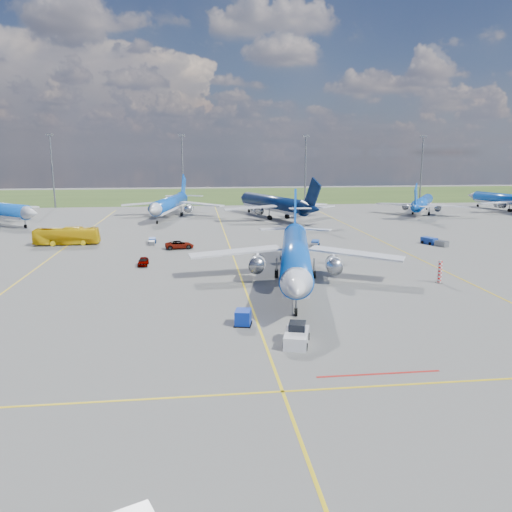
{
  "coord_description": "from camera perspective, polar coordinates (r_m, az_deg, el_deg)",
  "views": [
    {
      "loc": [
        -5.89,
        -52.98,
        17.04
      ],
      "look_at": [
        1.55,
        9.23,
        4.0
      ],
      "focal_mm": 35.0,
      "sensor_mm": 36.0,
      "label": 1
    }
  ],
  "objects": [
    {
      "name": "service_car_c",
      "position": [
        81.66,
        4.05,
        0.2
      ],
      "size": [
        4.74,
        5.06,
        1.43
      ],
      "primitive_type": "imported",
      "rotation": [
        0.0,
        0.0,
        -0.71
      ],
      "color": "#999999",
      "rests_on": "ground"
    },
    {
      "name": "bg_jet_ene",
      "position": [
        167.11,
        26.91,
        4.63
      ],
      "size": [
        35.57,
        41.68,
        9.41
      ],
      "primitive_type": null,
      "rotation": [
        0.0,
        0.0,
        3.4
      ],
      "color": "#0D4CBA",
      "rests_on": "ground"
    },
    {
      "name": "apron_bus",
      "position": [
        100.13,
        -20.83,
        2.15
      ],
      "size": [
        11.97,
        3.1,
        3.32
      ],
      "primitive_type": "imported",
      "rotation": [
        0.0,
        0.0,
        1.6
      ],
      "color": "yellow",
      "rests_on": "ground"
    },
    {
      "name": "service_car_b",
      "position": [
        90.95,
        -8.73,
        1.28
      ],
      "size": [
        5.45,
        3.12,
        1.43
      ],
      "primitive_type": "imported",
      "rotation": [
        0.0,
        0.0,
        1.72
      ],
      "color": "#999999",
      "rests_on": "ground"
    },
    {
      "name": "floodlight_masts",
      "position": [
        163.82,
        -1.27,
        10.18
      ],
      "size": [
        202.2,
        0.5,
        22.7
      ],
      "color": "slate",
      "rests_on": "ground"
    },
    {
      "name": "service_car_a",
      "position": [
        78.54,
        -12.77,
        -0.6
      ],
      "size": [
        1.5,
        3.71,
        1.26
      ],
      "primitive_type": "imported",
      "rotation": [
        0.0,
        0.0,
        -0.0
      ],
      "color": "#999999",
      "rests_on": "ground"
    },
    {
      "name": "baggage_tug_e",
      "position": [
        99.56,
        19.62,
        1.55
      ],
      "size": [
        3.59,
        5.55,
        1.22
      ],
      "rotation": [
        0.0,
        0.0,
        0.43
      ],
      "color": "#1A3D9D",
      "rests_on": "ground"
    },
    {
      "name": "bg_jet_n",
      "position": [
        132.73,
        1.97,
        4.37
      ],
      "size": [
        45.4,
        51.23,
        11.12
      ],
      "primitive_type": null,
      "rotation": [
        0.0,
        0.0,
        3.51
      ],
      "color": "#07173B",
      "rests_on": "ground"
    },
    {
      "name": "uld_container",
      "position": [
        50.59,
        -1.49,
        -7.02
      ],
      "size": [
        1.89,
        2.17,
        1.51
      ],
      "primitive_type": "cube",
      "rotation": [
        0.0,
        0.0,
        -0.22
      ],
      "color": "#0B2A9D",
      "rests_on": "ground"
    },
    {
      "name": "main_airliner",
      "position": [
        66.82,
        4.49,
        -3.05
      ],
      "size": [
        38.89,
        46.72,
        10.87
      ],
      "primitive_type": null,
      "rotation": [
        0.0,
        0.0,
        -0.19
      ],
      "color": "#0D4CBA",
      "rests_on": "ground"
    },
    {
      "name": "grass_strip",
      "position": [
        203.78,
        -5.18,
        6.91
      ],
      "size": [
        400.0,
        80.0,
        0.01
      ],
      "primitive_type": "cube",
      "color": "#2D4719",
      "rests_on": "ground"
    },
    {
      "name": "baggage_tug_w",
      "position": [
        92.46,
        6.74,
        1.36
      ],
      "size": [
        2.59,
        4.72,
        1.03
      ],
      "rotation": [
        0.0,
        0.0,
        -0.32
      ],
      "color": "#1A449C",
      "rests_on": "ground"
    },
    {
      "name": "taxiway_lines",
      "position": [
        82.68,
        -2.47,
        -0.14
      ],
      "size": [
        60.25,
        160.0,
        0.02
      ],
      "color": "gold",
      "rests_on": "ground"
    },
    {
      "name": "warning_post",
      "position": [
        70.55,
        20.26,
        -1.71
      ],
      "size": [
        0.5,
        0.5,
        3.0
      ],
      "primitive_type": "cylinder",
      "color": "red",
      "rests_on": "ground"
    },
    {
      "name": "pushback_tug",
      "position": [
        45.86,
        4.67,
        -9.09
      ],
      "size": [
        3.06,
        5.59,
        1.86
      ],
      "rotation": [
        0.0,
        0.0,
        -0.28
      ],
      "color": "silver",
      "rests_on": "ground"
    },
    {
      "name": "bg_jet_ne",
      "position": [
        148.77,
        18.42,
        4.58
      ],
      "size": [
        41.0,
        43.7,
        9.15
      ],
      "primitive_type": null,
      "rotation": [
        0.0,
        0.0,
        2.59
      ],
      "color": "#0D4CBA",
      "rests_on": "ground"
    },
    {
      "name": "bg_jet_nnw",
      "position": [
        136.34,
        -9.75,
        4.41
      ],
      "size": [
        37.36,
        44.78,
        10.38
      ],
      "primitive_type": null,
      "rotation": [
        0.0,
        0.0,
        -0.2
      ],
      "color": "#0D4CBA",
      "rests_on": "ground"
    },
    {
      "name": "ground",
      "position": [
        55.97,
        -0.46,
        -5.97
      ],
      "size": [
        400.0,
        400.0,
        0.0
      ],
      "primitive_type": "plane",
      "color": "#585856",
      "rests_on": "ground"
    },
    {
      "name": "baggage_tug_c",
      "position": [
        96.97,
        -11.79,
        1.65
      ],
      "size": [
        1.31,
        4.33,
        0.96
      ],
      "rotation": [
        0.0,
        0.0,
        0.04
      ],
      "color": "#1A419E",
      "rests_on": "ground"
    }
  ]
}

